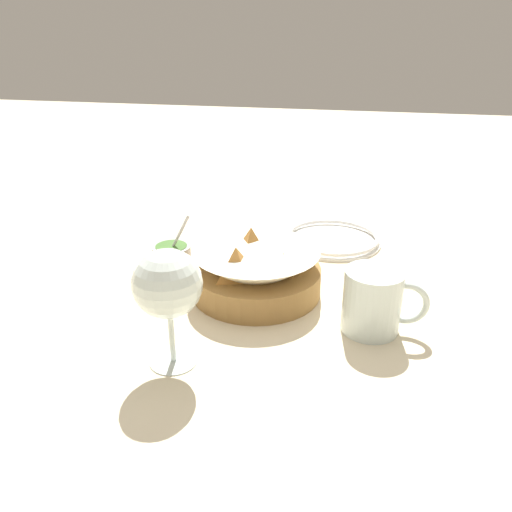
{
  "coord_description": "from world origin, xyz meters",
  "views": [
    {
      "loc": [
        0.18,
        -0.66,
        0.38
      ],
      "look_at": [
        0.03,
        0.02,
        0.06
      ],
      "focal_mm": 35.0,
      "sensor_mm": 36.0,
      "label": 1
    }
  ],
  "objects_px": {
    "sauce_cup": "(172,257)",
    "wine_glass": "(168,287)",
    "beer_mug": "(373,303)",
    "side_plate": "(332,239)",
    "food_basket": "(255,272)"
  },
  "relations": [
    {
      "from": "beer_mug",
      "to": "side_plate",
      "type": "bearing_deg",
      "value": 104.22
    },
    {
      "from": "sauce_cup",
      "to": "side_plate",
      "type": "distance_m",
      "value": 0.32
    },
    {
      "from": "side_plate",
      "to": "food_basket",
      "type": "bearing_deg",
      "value": -114.19
    },
    {
      "from": "food_basket",
      "to": "sauce_cup",
      "type": "bearing_deg",
      "value": 163.5
    },
    {
      "from": "wine_glass",
      "to": "beer_mug",
      "type": "relative_size",
      "value": 1.32
    },
    {
      "from": "wine_glass",
      "to": "beer_mug",
      "type": "height_order",
      "value": "wine_glass"
    },
    {
      "from": "sauce_cup",
      "to": "beer_mug",
      "type": "relative_size",
      "value": 0.9
    },
    {
      "from": "sauce_cup",
      "to": "wine_glass",
      "type": "distance_m",
      "value": 0.28
    },
    {
      "from": "food_basket",
      "to": "wine_glass",
      "type": "bearing_deg",
      "value": -107.01
    },
    {
      "from": "wine_glass",
      "to": "side_plate",
      "type": "bearing_deg",
      "value": 69.07
    },
    {
      "from": "beer_mug",
      "to": "side_plate",
      "type": "distance_m",
      "value": 0.31
    },
    {
      "from": "beer_mug",
      "to": "side_plate",
      "type": "xyz_separation_m",
      "value": [
        -0.08,
        0.3,
        -0.03
      ]
    },
    {
      "from": "side_plate",
      "to": "wine_glass",
      "type": "bearing_deg",
      "value": -110.93
    },
    {
      "from": "sauce_cup",
      "to": "side_plate",
      "type": "xyz_separation_m",
      "value": [
        0.26,
        0.18,
        -0.02
      ]
    },
    {
      "from": "food_basket",
      "to": "side_plate",
      "type": "bearing_deg",
      "value": 65.81
    }
  ]
}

